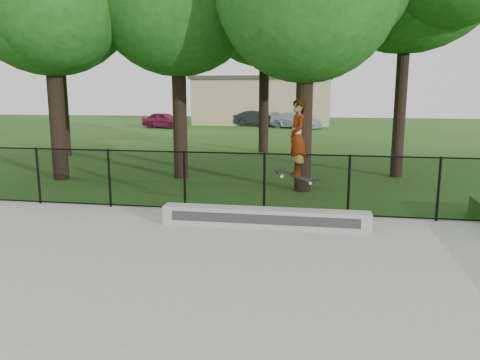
% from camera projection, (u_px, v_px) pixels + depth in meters
% --- Properties ---
extents(ground, '(100.00, 100.00, 0.00)m').
position_uv_depth(ground, '(57.00, 326.00, 6.09)').
color(ground, '#1E5417').
rests_on(ground, ground).
extents(concrete_slab, '(14.00, 12.00, 0.06)m').
position_uv_depth(concrete_slab, '(57.00, 324.00, 6.09)').
color(concrete_slab, '#999994').
rests_on(concrete_slab, ground).
extents(grind_ledge, '(4.54, 0.40, 0.42)m').
position_uv_depth(grind_ledge, '(265.00, 218.00, 10.23)').
color(grind_ledge, '#A9A9A4').
rests_on(grind_ledge, concrete_slab).
extents(car_a, '(4.06, 2.52, 1.30)m').
position_uv_depth(car_a, '(165.00, 120.00, 38.24)').
color(car_a, maroon).
rests_on(car_a, ground).
extents(car_b, '(3.90, 2.21, 1.34)m').
position_uv_depth(car_b, '(258.00, 118.00, 40.30)').
color(car_b, black).
rests_on(car_b, ground).
extents(car_c, '(4.41, 3.26, 1.27)m').
position_uv_depth(car_c, '(296.00, 120.00, 38.06)').
color(car_c, '#ACB8C3').
rests_on(car_c, ground).
extents(skater_airborne, '(0.82, 0.67, 1.80)m').
position_uv_depth(skater_airborne, '(297.00, 139.00, 9.78)').
color(skater_airborne, black).
rests_on(skater_airborne, ground).
extents(chainlink_fence, '(16.06, 0.06, 1.50)m').
position_uv_depth(chainlink_fence, '(185.00, 181.00, 11.65)').
color(chainlink_fence, black).
rests_on(chainlink_fence, concrete_slab).
extents(distant_building, '(12.40, 6.40, 4.30)m').
position_uv_depth(distant_building, '(263.00, 100.00, 42.80)').
color(distant_building, tan).
rests_on(distant_building, ground).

